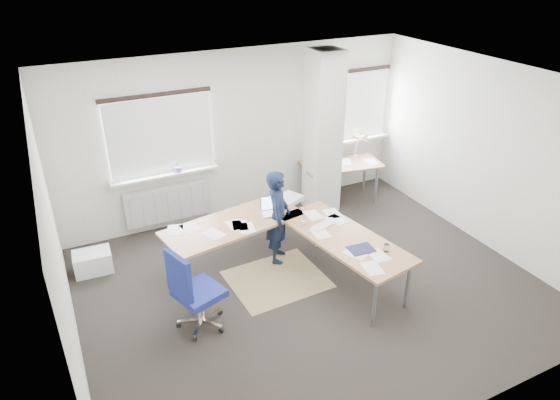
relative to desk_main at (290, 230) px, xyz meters
name	(u,v)px	position (x,y,z in m)	size (l,w,h in m)	color
ground	(310,286)	(0.10, -0.43, -0.69)	(6.00, 6.00, 0.00)	black
room_shell	(309,156)	(0.28, 0.02, 1.05)	(6.04, 5.04, 2.82)	beige
floor_mat	(277,279)	(-0.25, -0.09, -0.69)	(1.30, 1.10, 0.01)	olive
white_crate	(93,262)	(-2.53, 1.27, -0.54)	(0.52, 0.36, 0.31)	white
desk_main	(290,230)	(0.00, 0.00, 0.00)	(2.82, 2.63, 0.96)	olive
desk_side	(341,165)	(1.87, 1.61, -0.01)	(1.50, 0.93, 1.22)	olive
task_chair	(197,306)	(-1.54, -0.55, -0.37)	(0.66, 0.64, 1.15)	navy
person	(278,217)	(0.00, 0.38, 0.02)	(0.52, 0.34, 1.43)	#101A31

